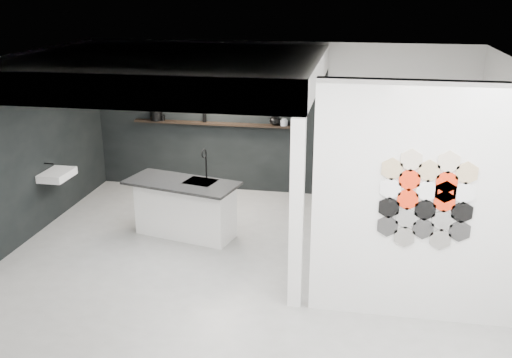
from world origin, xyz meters
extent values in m
cube|color=gray|center=(0.00, 0.00, -0.01)|extent=(7.00, 6.00, 0.01)
cube|color=silver|center=(2.23, -1.00, 1.40)|extent=(2.45, 0.15, 2.80)
cube|color=black|center=(-1.30, 2.97, 1.18)|extent=(4.40, 0.04, 2.35)
cube|color=black|center=(-3.47, 1.00, 1.18)|extent=(0.04, 4.00, 2.35)
cube|color=silver|center=(-1.30, 1.00, 2.55)|extent=(4.40, 4.00, 0.40)
cube|color=silver|center=(0.82, -1.00, 1.18)|extent=(0.16, 0.16, 2.35)
cube|color=silver|center=(-1.30, -0.92, 2.55)|extent=(4.40, 0.16, 0.40)
cube|color=silver|center=(-3.24, 0.80, 0.85)|extent=(0.40, 0.60, 0.12)
cube|color=black|center=(-1.20, 2.87, 1.30)|extent=(3.00, 0.15, 0.04)
cube|color=silver|center=(-1.10, 0.74, 0.43)|extent=(1.60, 0.89, 0.87)
cube|color=black|center=(-1.12, 0.67, 0.89)|extent=(1.84, 1.13, 0.04)
cube|color=black|center=(-0.84, 0.73, 0.90)|extent=(0.53, 0.48, 0.02)
cylinder|color=black|center=(-0.80, 0.93, 1.11)|extent=(0.03, 0.03, 0.40)
torus|color=black|center=(-0.81, 0.87, 1.31)|extent=(0.05, 0.14, 0.14)
cylinder|color=black|center=(-2.28, 2.87, 1.41)|extent=(0.24, 0.24, 0.18)
ellipsoid|color=black|center=(-0.02, 2.87, 1.40)|extent=(0.25, 0.25, 0.17)
cylinder|color=gray|center=(0.15, 2.87, 1.37)|extent=(0.16, 0.16, 0.10)
cylinder|color=gray|center=(0.15, 2.87, 1.38)|extent=(0.11, 0.11, 0.12)
cylinder|color=black|center=(-1.34, 2.87, 1.41)|extent=(0.09, 0.09, 0.18)
cylinder|color=black|center=(-2.15, 2.87, 1.37)|extent=(0.08, 0.08, 0.10)
cylinder|color=#2D2D2D|center=(1.86, -1.09, 1.16)|extent=(0.26, 0.02, 0.26)
cylinder|color=black|center=(1.86, -1.09, 1.39)|extent=(0.26, 0.02, 0.26)
cylinder|color=white|center=(1.86, -1.09, 1.61)|extent=(0.26, 0.02, 0.26)
cylinder|color=tan|center=(1.86, -1.09, 1.84)|extent=(0.26, 0.02, 0.26)
cylinder|color=#66635E|center=(2.06, -1.09, 1.05)|extent=(0.26, 0.02, 0.26)
cylinder|color=silver|center=(2.06, -1.09, 1.27)|extent=(0.26, 0.02, 0.26)
cylinder|color=red|center=(2.06, -1.09, 1.50)|extent=(0.26, 0.02, 0.26)
cylinder|color=red|center=(2.06, -1.09, 1.73)|extent=(0.26, 0.02, 0.26)
cylinder|color=beige|center=(2.06, -1.09, 1.95)|extent=(0.26, 0.02, 0.26)
cylinder|color=#2D2D2D|center=(2.25, -1.09, 1.16)|extent=(0.26, 0.02, 0.26)
cylinder|color=black|center=(2.25, -1.09, 1.39)|extent=(0.26, 0.02, 0.26)
cylinder|color=white|center=(2.25, -1.09, 1.61)|extent=(0.26, 0.02, 0.26)
cylinder|color=tan|center=(2.25, -1.09, 1.84)|extent=(0.26, 0.02, 0.26)
cylinder|color=#66635E|center=(2.44, -1.09, 1.05)|extent=(0.26, 0.02, 0.26)
cylinder|color=silver|center=(2.44, -1.09, 1.27)|extent=(0.26, 0.02, 0.26)
cylinder|color=red|center=(2.44, -1.09, 1.50)|extent=(0.26, 0.02, 0.26)
cylinder|color=red|center=(2.44, -1.09, 1.73)|extent=(0.26, 0.02, 0.26)
cylinder|color=beige|center=(2.44, -1.09, 1.95)|extent=(0.26, 0.02, 0.26)
cylinder|color=#2D2D2D|center=(2.64, -1.09, 1.16)|extent=(0.26, 0.02, 0.26)
cylinder|color=black|center=(2.64, -1.09, 1.39)|extent=(0.26, 0.02, 0.26)
cylinder|color=white|center=(2.64, -1.09, 1.61)|extent=(0.26, 0.02, 0.26)
cylinder|color=tan|center=(2.64, -1.09, 1.84)|extent=(0.26, 0.02, 0.26)
cylinder|color=red|center=(2.44, -1.09, 1.61)|extent=(0.26, 0.02, 0.26)
camera|label=1|loc=(1.46, -7.16, 3.74)|focal=40.00mm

